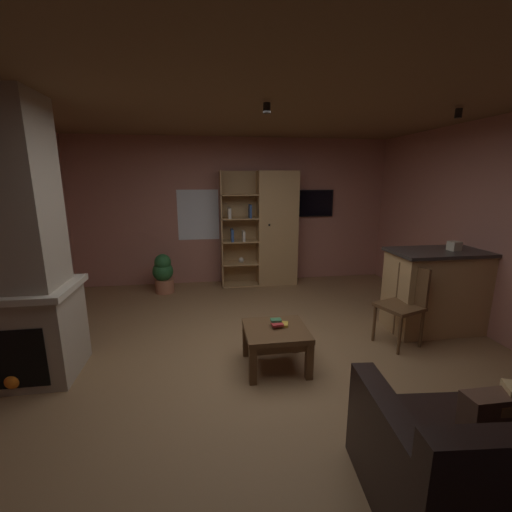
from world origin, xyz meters
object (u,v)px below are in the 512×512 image
(table_book_0, at_px, (282,324))
(stone_fireplace, at_px, (14,259))
(table_book_1, at_px, (277,324))
(table_book_2, at_px, (276,320))
(tissue_box, at_px, (454,246))
(wall_mounted_tv, at_px, (310,203))
(bookshelf_cabinet, at_px, (272,229))
(coffee_table, at_px, (276,336))
(dining_chair, at_px, (405,300))
(kitchen_bar_counter, at_px, (442,290))
(potted_floor_plant, at_px, (163,273))

(table_book_0, bearing_deg, stone_fireplace, 176.60)
(table_book_1, height_order, table_book_2, table_book_2)
(tissue_box, bearing_deg, wall_mounted_tv, 113.04)
(table_book_1, bearing_deg, table_book_0, 38.47)
(stone_fireplace, relative_size, bookshelf_cabinet, 1.28)
(coffee_table, distance_m, table_book_2, 0.16)
(coffee_table, bearing_deg, dining_chair, 10.40)
(bookshelf_cabinet, height_order, tissue_box, bookshelf_cabinet)
(kitchen_bar_counter, relative_size, dining_chair, 1.49)
(coffee_table, xyz_separation_m, potted_floor_plant, (-1.39, 2.55, 0.01))
(table_book_1, xyz_separation_m, dining_chair, (1.56, 0.28, 0.07))
(coffee_table, height_order, table_book_0, table_book_0)
(table_book_1, relative_size, table_book_2, 1.06)
(table_book_2, bearing_deg, tissue_box, 11.56)
(stone_fireplace, bearing_deg, table_book_1, -4.61)
(tissue_box, distance_m, potted_floor_plant, 4.29)
(tissue_box, distance_m, table_book_1, 2.45)
(stone_fireplace, distance_m, table_book_1, 2.52)
(tissue_box, bearing_deg, dining_chair, -161.50)
(coffee_table, xyz_separation_m, table_book_1, (0.02, 0.01, 0.12))
(potted_floor_plant, bearing_deg, stone_fireplace, -113.15)
(stone_fireplace, relative_size, kitchen_bar_counter, 1.90)
(kitchen_bar_counter, distance_m, wall_mounted_tv, 2.79)
(stone_fireplace, xyz_separation_m, table_book_2, (2.41, -0.14, -0.69))
(table_book_2, distance_m, wall_mounted_tv, 3.34)
(bookshelf_cabinet, distance_m, coffee_table, 2.92)
(kitchen_bar_counter, height_order, coffee_table, kitchen_bar_counter)
(table_book_2, height_order, wall_mounted_tv, wall_mounted_tv)
(table_book_2, bearing_deg, potted_floor_plant, 119.57)
(potted_floor_plant, height_order, wall_mounted_tv, wall_mounted_tv)
(stone_fireplace, xyz_separation_m, dining_chair, (3.97, 0.08, -0.64))
(coffee_table, relative_size, potted_floor_plant, 0.94)
(kitchen_bar_counter, relative_size, table_book_1, 12.13)
(table_book_0, bearing_deg, dining_chair, 8.78)
(stone_fireplace, distance_m, tissue_box, 4.73)
(stone_fireplace, distance_m, kitchen_bar_counter, 4.71)
(tissue_box, relative_size, dining_chair, 0.13)
(stone_fireplace, relative_size, table_book_2, 24.41)
(bookshelf_cabinet, xyz_separation_m, tissue_box, (1.81, -2.26, 0.09))
(coffee_table, xyz_separation_m, dining_chair, (1.57, 0.29, 0.19))
(dining_chair, bearing_deg, wall_mounted_tv, 96.36)
(bookshelf_cabinet, relative_size, tissue_box, 16.85)
(kitchen_bar_counter, height_order, potted_floor_plant, kitchen_bar_counter)
(dining_chair, bearing_deg, table_book_0, -171.22)
(stone_fireplace, xyz_separation_m, tissue_box, (4.72, 0.33, -0.08))
(coffee_table, distance_m, potted_floor_plant, 2.90)
(tissue_box, height_order, dining_chair, tissue_box)
(stone_fireplace, height_order, dining_chair, stone_fireplace)
(tissue_box, bearing_deg, table_book_2, -168.44)
(tissue_box, height_order, table_book_1, tissue_box)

